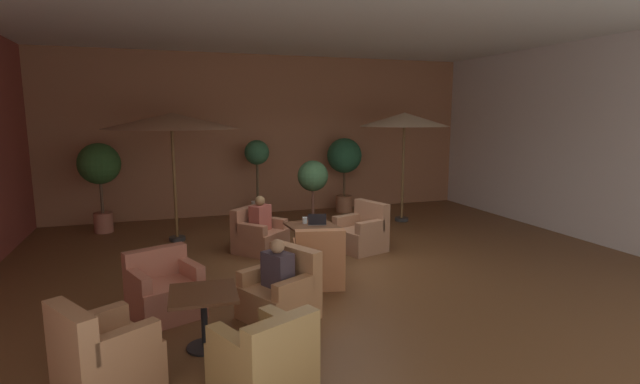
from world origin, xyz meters
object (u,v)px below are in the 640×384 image
(armchair_front_left_south, at_px, (259,236))
(iced_drink_cup, at_px, (305,220))
(patron_by_window, at_px, (278,267))
(potted_tree_mid_left, at_px, (313,182))
(armchair_front_right_west, at_px, (264,360))
(armchair_front_left_north, at_px, (318,263))
(potted_tree_mid_right, at_px, (257,164))
(armchair_front_right_north, at_px, (281,293))
(armchair_front_right_south, at_px, (103,358))
(potted_tree_right_corner, at_px, (99,169))
(armchair_front_right_east, at_px, (164,292))
(patron_blue_shirt, at_px, (260,216))
(potted_tree_left_corner, at_px, (344,160))
(cafe_table_front_right, at_px, (204,306))
(open_laptop, at_px, (317,222))
(patio_umbrella_center_beige, at_px, (171,121))
(armchair_front_left_east, at_px, (362,233))
(patio_umbrella_tall_red, at_px, (404,120))
(cafe_table_front_left, at_px, (312,232))

(armchair_front_left_south, bearing_deg, iced_drink_cup, -46.41)
(patron_by_window, bearing_deg, potted_tree_mid_left, 66.53)
(armchair_front_right_west, bearing_deg, armchair_front_left_north, 61.25)
(potted_tree_mid_right, bearing_deg, armchair_front_right_north, -98.62)
(armchair_front_left_north, height_order, armchair_front_right_south, armchair_front_left_north)
(potted_tree_mid_left, relative_size, potted_tree_right_corner, 0.80)
(armchair_front_right_east, bearing_deg, patron_blue_shirt, 54.15)
(potted_tree_left_corner, bearing_deg, potted_tree_right_corner, -176.34)
(cafe_table_front_right, xyz_separation_m, iced_drink_cup, (1.96, 2.71, 0.21))
(potted_tree_left_corner, bearing_deg, open_laptop, -118.03)
(potted_tree_left_corner, distance_m, iced_drink_cup, 4.23)
(armchair_front_right_east, relative_size, patio_umbrella_center_beige, 0.39)
(potted_tree_mid_right, bearing_deg, armchair_front_right_south, -112.57)
(iced_drink_cup, bearing_deg, potted_tree_right_corner, 137.66)
(potted_tree_left_corner, xyz_separation_m, iced_drink_cup, (-2.16, -3.58, -0.65))
(armchair_front_right_north, height_order, patron_by_window, patron_by_window)
(armchair_front_right_west, bearing_deg, potted_tree_mid_right, 78.95)
(armchair_front_left_east, bearing_deg, armchair_front_right_west, -124.53)
(armchair_front_right_south, distance_m, potted_tree_right_corner, 6.60)
(cafe_table_front_right, relative_size, potted_tree_mid_left, 0.49)
(cafe_table_front_right, height_order, armchair_front_right_north, armchair_front_right_north)
(armchair_front_left_south, distance_m, patio_umbrella_center_beige, 2.81)
(iced_drink_cup, bearing_deg, potted_tree_mid_left, 68.09)
(cafe_table_front_right, height_order, potted_tree_right_corner, potted_tree_right_corner)
(armchair_front_left_north, xyz_separation_m, potted_tree_mid_left, (0.95, 3.17, 0.76))
(armchair_front_right_west, distance_m, patron_blue_shirt, 4.49)
(potted_tree_left_corner, distance_m, patron_blue_shirt, 4.09)
(patio_umbrella_tall_red, bearing_deg, potted_tree_left_corner, 121.88)
(potted_tree_mid_left, bearing_deg, armchair_front_right_south, -125.28)
(patio_umbrella_tall_red, relative_size, potted_tree_left_corner, 1.33)
(armchair_front_left_north, relative_size, potted_tree_mid_left, 0.61)
(armchair_front_right_west, bearing_deg, patron_by_window, 71.53)
(armchair_front_left_north, distance_m, patron_by_window, 1.35)
(armchair_front_right_south, bearing_deg, armchair_front_left_east, 40.45)
(armchair_front_left_north, bearing_deg, patron_by_window, -131.08)
(potted_tree_right_corner, xyz_separation_m, patron_blue_shirt, (2.89, -2.54, -0.68))
(patio_umbrella_center_beige, bearing_deg, armchair_front_right_north, -75.60)
(armchair_front_right_south, bearing_deg, potted_tree_mid_left, 54.72)
(cafe_table_front_right, bearing_deg, patron_by_window, 27.37)
(armchair_front_right_south, xyz_separation_m, potted_tree_mid_right, (2.76, 6.64, 1.01))
(armchair_front_right_north, distance_m, potted_tree_mid_left, 4.56)
(armchair_front_left_north, bearing_deg, patio_umbrella_center_beige, 120.26)
(cafe_table_front_right, xyz_separation_m, patron_by_window, (0.93, 0.48, 0.18))
(potted_tree_left_corner, bearing_deg, patron_blue_shirt, -133.96)
(armchair_front_right_east, relative_size, potted_tree_right_corner, 0.52)
(armchair_front_left_south, relative_size, patron_blue_shirt, 1.72)
(patio_umbrella_center_beige, bearing_deg, potted_tree_right_corner, 140.21)
(potted_tree_right_corner, height_order, iced_drink_cup, potted_tree_right_corner)
(cafe_table_front_left, relative_size, armchair_front_right_east, 0.83)
(cafe_table_front_right, height_order, patio_umbrella_center_beige, patio_umbrella_center_beige)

